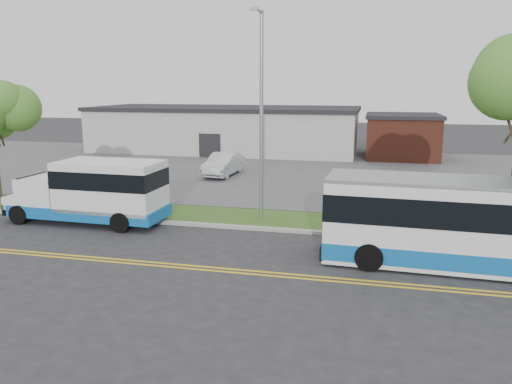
% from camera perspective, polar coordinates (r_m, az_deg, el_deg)
% --- Properties ---
extents(ground, '(140.00, 140.00, 0.00)m').
position_cam_1_polar(ground, '(22.29, -8.58, -4.56)').
color(ground, '#28282B').
rests_on(ground, ground).
extents(lane_line_north, '(70.00, 0.12, 0.01)m').
position_cam_1_polar(lane_line_north, '(18.95, -12.93, -7.73)').
color(lane_line_north, gold).
rests_on(lane_line_north, ground).
extents(lane_line_south, '(70.00, 0.12, 0.01)m').
position_cam_1_polar(lane_line_south, '(18.70, -13.34, -8.02)').
color(lane_line_south, gold).
rests_on(lane_line_south, ground).
extents(curb, '(80.00, 0.30, 0.15)m').
position_cam_1_polar(curb, '(23.25, -7.59, -3.64)').
color(curb, '#9E9B93').
rests_on(curb, ground).
extents(verge, '(80.00, 3.30, 0.10)m').
position_cam_1_polar(verge, '(24.88, -6.12, -2.61)').
color(verge, '#384F1A').
rests_on(verge, ground).
extents(parking_lot, '(80.00, 25.00, 0.10)m').
position_cam_1_polar(parking_lot, '(38.18, 0.90, 2.60)').
color(parking_lot, '#4C4C4F').
rests_on(parking_lot, ground).
extents(commercial_building, '(25.40, 10.40, 4.35)m').
position_cam_1_polar(commercial_building, '(49.03, -3.47, 7.19)').
color(commercial_building, '#9E9E99').
rests_on(commercial_building, ground).
extents(brick_wing, '(6.30, 7.30, 3.90)m').
position_cam_1_polar(brick_wing, '(46.05, 16.35, 6.14)').
color(brick_wing, brown).
rests_on(brick_wing, ground).
extents(streetlight_near, '(0.35, 1.53, 9.50)m').
position_cam_1_polar(streetlight_near, '(23.10, 0.58, 9.36)').
color(streetlight_near, gray).
rests_on(streetlight_near, verge).
extents(shuttle_bus, '(7.75, 2.74, 2.94)m').
position_cam_1_polar(shuttle_bus, '(24.34, -17.78, 0.23)').
color(shuttle_bus, '#0E57A1').
rests_on(shuttle_bus, ground).
extents(transit_bus, '(11.45, 3.10, 3.15)m').
position_cam_1_polar(transit_bus, '(19.03, 25.22, -3.50)').
color(transit_bus, silver).
rests_on(transit_bus, ground).
extents(pedestrian, '(0.74, 0.59, 1.77)m').
position_cam_1_polar(pedestrian, '(29.38, -20.93, 0.79)').
color(pedestrian, black).
rests_on(pedestrian, verge).
extents(parked_car_a, '(1.93, 4.88, 1.58)m').
position_cam_1_polar(parked_car_a, '(35.27, -3.79, 3.17)').
color(parked_car_a, silver).
rests_on(parked_car_a, parking_lot).
extents(parked_car_b, '(2.04, 4.16, 1.16)m').
position_cam_1_polar(parked_car_b, '(35.76, -13.52, 2.64)').
color(parked_car_b, silver).
rests_on(parked_car_b, parking_lot).
extents(grocery_bag_left, '(0.32, 0.32, 0.32)m').
position_cam_1_polar(grocery_bag_left, '(29.49, -21.57, -0.66)').
color(grocery_bag_left, white).
rests_on(grocery_bag_left, verge).
extents(grocery_bag_right, '(0.32, 0.32, 0.32)m').
position_cam_1_polar(grocery_bag_right, '(29.56, -20.07, -0.52)').
color(grocery_bag_right, white).
rests_on(grocery_bag_right, verge).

